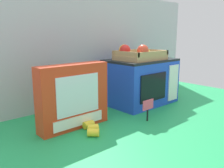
# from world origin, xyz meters

# --- Properties ---
(ground_plane) EXTENTS (1.70, 1.70, 0.00)m
(ground_plane) POSITION_xyz_m (0.00, 0.00, 0.00)
(ground_plane) COLOR #219E54
(ground_plane) RESTS_ON ground
(display_back_panel) EXTENTS (1.61, 0.03, 0.62)m
(display_back_panel) POSITION_xyz_m (0.00, 0.26, 0.31)
(display_back_panel) COLOR #B7BABF
(display_back_panel) RESTS_ON ground
(toy_microwave) EXTENTS (0.39, 0.26, 0.25)m
(toy_microwave) POSITION_xyz_m (0.14, 0.03, 0.13)
(toy_microwave) COLOR blue
(toy_microwave) RESTS_ON ground
(food_groups_crate) EXTENTS (0.25, 0.18, 0.09)m
(food_groups_crate) POSITION_xyz_m (0.10, 0.02, 0.28)
(food_groups_crate) COLOR tan
(food_groups_crate) RESTS_ON toy_microwave
(cookie_set_box) EXTENTS (0.32, 0.08, 0.27)m
(cookie_set_box) POSITION_xyz_m (-0.35, -0.02, 0.14)
(cookie_set_box) COLOR red
(cookie_set_box) RESTS_ON ground
(price_sign) EXTENTS (0.07, 0.01, 0.10)m
(price_sign) POSITION_xyz_m (-0.06, -0.19, 0.07)
(price_sign) COLOR black
(price_sign) RESTS_ON ground
(loose_toy_banana) EXTENTS (0.09, 0.12, 0.03)m
(loose_toy_banana) POSITION_xyz_m (-0.33, -0.12, 0.02)
(loose_toy_banana) COLOR yellow
(loose_toy_banana) RESTS_ON ground
(loose_toy_apple) EXTENTS (0.07, 0.07, 0.07)m
(loose_toy_apple) POSITION_xyz_m (0.42, 0.01, 0.03)
(loose_toy_apple) COLOR red
(loose_toy_apple) RESTS_ON ground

